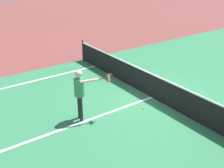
# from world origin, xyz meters

# --- Properties ---
(ground_plane) EXTENTS (60.00, 60.00, 0.00)m
(ground_plane) POSITION_xyz_m (0.00, 0.00, 0.00)
(ground_plane) COLOR brown
(court_surface_inbounds) EXTENTS (10.62, 24.40, 0.00)m
(court_surface_inbounds) POSITION_xyz_m (0.00, 0.00, 0.00)
(court_surface_inbounds) COLOR #2D7247
(court_surface_inbounds) RESTS_ON ground_plane
(line_center_service) EXTENTS (0.10, 6.40, 0.01)m
(line_center_service) POSITION_xyz_m (0.00, -3.20, 0.00)
(line_center_service) COLOR white
(line_center_service) RESTS_ON ground_plane
(net) EXTENTS (10.55, 0.09, 1.07)m
(net) POSITION_xyz_m (0.00, 0.00, 0.49)
(net) COLOR #33383D
(net) RESTS_ON ground_plane
(player_near) EXTENTS (0.73, 1.17, 1.75)m
(player_near) POSITION_xyz_m (-0.18, -2.97, 1.10)
(player_near) COLOR black
(player_near) RESTS_ON ground_plane
(tennis_ball_near_net) EXTENTS (0.07, 0.07, 0.07)m
(tennis_ball_near_net) POSITION_xyz_m (0.50, -0.87, 0.03)
(tennis_ball_near_net) COLOR #CCE033
(tennis_ball_near_net) RESTS_ON ground_plane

